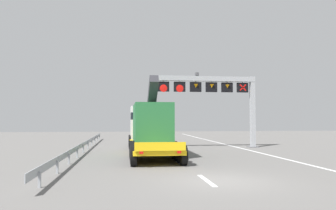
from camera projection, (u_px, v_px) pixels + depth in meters
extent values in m
plane|color=slate|center=(220.00, 181.00, 13.17)|extent=(112.00, 112.00, 0.00)
cube|color=silver|center=(207.00, 180.00, 13.25)|extent=(0.20, 2.60, 0.01)
cube|color=silver|center=(181.00, 161.00, 19.34)|extent=(0.20, 2.60, 0.01)
cube|color=silver|center=(167.00, 151.00, 25.43)|extent=(0.20, 2.60, 0.01)
cube|color=silver|center=(159.00, 145.00, 31.53)|extent=(0.20, 2.60, 0.01)
cube|color=silver|center=(154.00, 141.00, 37.62)|extent=(0.20, 2.60, 0.01)
cube|color=silver|center=(149.00, 138.00, 43.71)|extent=(0.20, 2.60, 0.01)
cube|color=silver|center=(146.00, 136.00, 49.81)|extent=(0.20, 2.60, 0.01)
cube|color=silver|center=(144.00, 134.00, 55.90)|extent=(0.20, 2.60, 0.01)
cube|color=silver|center=(142.00, 133.00, 61.99)|extent=(0.20, 2.60, 0.01)
cube|color=silver|center=(141.00, 132.00, 68.08)|extent=(0.20, 2.60, 0.01)
cube|color=silver|center=(252.00, 151.00, 25.87)|extent=(0.20, 63.00, 0.01)
cube|color=#9EA0A5|center=(253.00, 112.00, 29.46)|extent=(0.40, 0.40, 6.38)
cube|color=slate|center=(253.00, 147.00, 29.31)|extent=(0.90, 0.90, 0.08)
cube|color=#9EA0A5|center=(203.00, 79.00, 28.99)|extent=(9.47, 0.44, 0.44)
cube|color=#4C4C51|center=(197.00, 74.00, 28.93)|extent=(0.28, 0.40, 0.28)
cube|color=black|center=(242.00, 88.00, 29.43)|extent=(1.01, 0.24, 0.86)
cube|color=#9EA0A5|center=(242.00, 82.00, 29.46)|extent=(0.08, 0.08, 0.16)
cube|color=red|center=(243.00, 88.00, 29.31)|extent=(0.62, 0.02, 0.62)
cube|color=red|center=(243.00, 88.00, 29.31)|extent=(0.62, 0.02, 0.62)
cube|color=black|center=(227.00, 87.00, 29.24)|extent=(1.01, 0.24, 0.86)
cube|color=#9EA0A5|center=(227.00, 82.00, 29.27)|extent=(0.08, 0.08, 0.16)
cone|color=orange|center=(227.00, 86.00, 29.12)|extent=(0.37, 0.37, 0.30)
cube|color=black|center=(211.00, 87.00, 29.05)|extent=(1.01, 0.24, 0.86)
cube|color=#9EA0A5|center=(211.00, 82.00, 29.08)|extent=(0.08, 0.08, 0.16)
cone|color=orange|center=(212.00, 86.00, 28.93)|extent=(0.37, 0.37, 0.30)
cube|color=black|center=(196.00, 87.00, 28.86)|extent=(1.01, 0.24, 0.86)
cube|color=#9EA0A5|center=(196.00, 82.00, 28.89)|extent=(0.08, 0.08, 0.16)
cone|color=orange|center=(196.00, 86.00, 28.74)|extent=(0.37, 0.37, 0.30)
cube|color=black|center=(180.00, 87.00, 28.67)|extent=(1.01, 0.24, 0.86)
cube|color=#9EA0A5|center=(180.00, 81.00, 28.70)|extent=(0.08, 0.08, 0.16)
cone|color=red|center=(180.00, 88.00, 28.54)|extent=(0.65, 0.02, 0.65)
cube|color=black|center=(163.00, 87.00, 28.48)|extent=(1.01, 0.24, 0.86)
cube|color=#9EA0A5|center=(163.00, 81.00, 28.51)|extent=(0.08, 0.08, 0.16)
cone|color=red|center=(164.00, 88.00, 28.35)|extent=(0.65, 0.02, 0.65)
cube|color=yellow|center=(152.00, 146.00, 21.97)|extent=(2.80, 10.40, 0.24)
cube|color=yellow|center=(160.00, 146.00, 16.76)|extent=(2.66, 0.08, 0.44)
cylinder|color=black|center=(134.00, 156.00, 17.32)|extent=(0.32, 1.10, 1.10)
cylinder|color=black|center=(183.00, 155.00, 17.68)|extent=(0.32, 1.10, 1.10)
cylinder|color=black|center=(133.00, 154.00, 18.36)|extent=(0.32, 1.10, 1.10)
cylinder|color=black|center=(180.00, 153.00, 18.72)|extent=(0.32, 1.10, 1.10)
cylinder|color=black|center=(133.00, 152.00, 19.40)|extent=(0.32, 1.10, 1.10)
cylinder|color=black|center=(177.00, 151.00, 19.76)|extent=(0.32, 1.10, 1.10)
cylinder|color=black|center=(132.00, 150.00, 20.44)|extent=(0.32, 1.10, 1.10)
cylinder|color=black|center=(175.00, 150.00, 20.80)|extent=(0.32, 1.10, 1.10)
cylinder|color=black|center=(132.00, 149.00, 21.48)|extent=(0.32, 1.10, 1.10)
cylinder|color=black|center=(172.00, 148.00, 21.84)|extent=(0.32, 1.10, 1.10)
cube|color=silver|center=(145.00, 124.00, 29.06)|extent=(2.58, 3.20, 3.10)
cube|color=black|center=(145.00, 116.00, 29.09)|extent=(2.61, 3.22, 0.60)
cylinder|color=black|center=(130.00, 141.00, 29.69)|extent=(0.34, 1.10, 1.10)
cylinder|color=black|center=(159.00, 141.00, 30.03)|extent=(0.34, 1.10, 1.10)
cylinder|color=black|center=(131.00, 142.00, 27.71)|extent=(0.34, 1.10, 1.10)
cylinder|color=black|center=(161.00, 142.00, 28.05)|extent=(0.34, 1.10, 1.10)
cube|color=#236638|center=(151.00, 124.00, 22.43)|extent=(2.38, 5.72, 2.70)
cube|color=#2D2D33|center=(152.00, 95.00, 21.67)|extent=(0.56, 2.94, 2.29)
cube|color=red|center=(141.00, 153.00, 16.57)|extent=(0.20, 0.06, 0.12)
cube|color=red|center=(179.00, 152.00, 16.83)|extent=(0.20, 0.06, 0.12)
cube|color=#999EA3|center=(85.00, 143.00, 25.96)|extent=(0.04, 31.65, 0.32)
cube|color=#999EA3|center=(39.00, 179.00, 11.85)|extent=(0.10, 0.10, 0.60)
cube|color=#999EA3|center=(57.00, 167.00, 14.99)|extent=(0.10, 0.10, 0.60)
cube|color=#999EA3|center=(69.00, 159.00, 18.12)|extent=(0.10, 0.10, 0.60)
cube|color=#999EA3|center=(77.00, 153.00, 21.26)|extent=(0.10, 0.10, 0.60)
cube|color=#999EA3|center=(83.00, 149.00, 24.39)|extent=(0.10, 0.10, 0.60)
cube|color=#999EA3|center=(88.00, 146.00, 27.52)|extent=(0.10, 0.10, 0.60)
cube|color=#999EA3|center=(92.00, 143.00, 30.66)|extent=(0.10, 0.10, 0.60)
cube|color=#999EA3|center=(95.00, 141.00, 33.79)|extent=(0.10, 0.10, 0.60)
cube|color=#999EA3|center=(97.00, 139.00, 36.93)|extent=(0.10, 0.10, 0.60)
cube|color=#999EA3|center=(99.00, 137.00, 40.06)|extent=(0.10, 0.10, 0.60)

